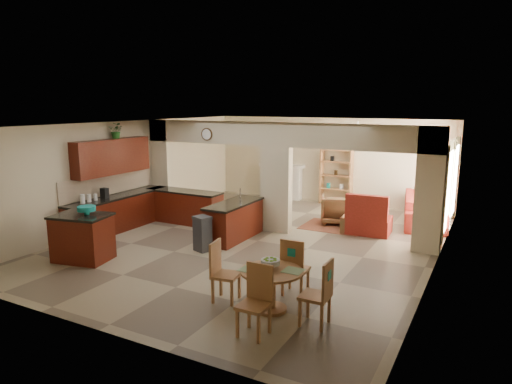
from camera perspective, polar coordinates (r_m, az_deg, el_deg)
The scene contains 39 objects.
floor at distance 11.08m, azimuth 0.23°, elevation -6.12°, with size 10.00×10.00×0.00m, color gray.
ceiling at distance 10.60m, azimuth 0.24°, elevation 8.49°, with size 10.00×10.00×0.00m, color white.
wall_back at distance 15.31m, azimuth 9.01°, elevation 3.90°, with size 8.00×8.00×0.00m, color beige.
wall_front at distance 6.85m, azimuth -19.72°, elevation -5.52°, with size 8.00×8.00×0.00m, color beige.
wall_left at distance 13.08m, azimuth -15.48°, elevation 2.42°, with size 10.00×10.00×0.00m, color beige.
wall_right at distance 9.60m, azimuth 21.87°, elevation -1.02°, with size 10.00×10.00×0.00m, color beige.
partition_left_pier at distance 13.62m, azimuth -11.68°, elevation 2.93°, with size 0.60×0.25×2.80m, color beige.
partition_center_pier at distance 11.69m, azimuth 2.52°, elevation 0.33°, with size 0.80×0.25×2.20m, color beige.
partition_right_pier at distance 10.61m, azimuth 20.88°, elevation 0.15°, with size 0.60×0.25×2.80m, color beige.
partition_header at distance 11.51m, azimuth 2.58°, elevation 7.19°, with size 8.00×0.25×0.60m, color beige.
kitchen_counter at distance 12.58m, azimuth -13.58°, elevation -2.16°, with size 2.52×3.29×1.48m.
upper_cabinets at distance 12.32m, azimuth -17.54°, elevation 4.24°, with size 0.35×2.40×0.90m, color #440C07.
peninsula at distance 11.15m, azimuth -2.77°, elevation -3.60°, with size 0.70×1.85×0.91m.
wall_clock at distance 12.38m, azimuth -6.18°, elevation 7.18°, with size 0.34×0.34×0.03m, color #462F17.
rug at distance 12.50m, azimuth 9.65°, elevation -4.26°, with size 1.60×1.30×0.01m, color brown.
fireplace at distance 15.86m, azimuth 3.25°, elevation 1.40°, with size 1.60×0.35×1.20m.
shelving_unit at distance 15.10m, azimuth 9.98°, elevation 1.86°, with size 1.00×0.32×1.80m, color #955E33.
window_a at distance 11.89m, azimuth 22.91°, elevation 0.13°, with size 0.02×0.90×1.90m, color white.
window_b at distance 13.57m, azimuth 23.59°, elevation 1.34°, with size 0.02×0.90×1.90m, color white.
glazed_door at distance 12.75m, azimuth 23.22°, elevation 0.11°, with size 0.02×0.70×2.10m, color white.
drape_a_left at distance 11.31m, azimuth 22.42°, elevation -0.36°, with size 0.10×0.28×2.30m, color #391C16.
drape_a_right at distance 12.49m, azimuth 22.99°, elevation 0.61°, with size 0.10×0.28×2.30m, color #391C16.
drape_b_left at distance 12.98m, azimuth 23.20°, elevation 0.96°, with size 0.10×0.28×2.30m, color #391C16.
drape_b_right at distance 14.16m, azimuth 23.63°, elevation 1.71°, with size 0.10×0.28×2.30m, color #391C16.
ceiling_fan at distance 12.86m, azimuth 12.59°, elevation 7.62°, with size 1.00×1.00×0.10m, color white.
kitchen_island at distance 10.31m, azimuth -20.87°, elevation -5.33°, with size 1.28×1.03×0.99m.
teal_bowl at distance 10.15m, azimuth -20.42°, elevation -2.16°, with size 0.37×0.37×0.17m, color teal.
trash_can at distance 10.34m, azimuth -6.70°, elevation -5.36°, with size 0.35×0.29×0.73m, color #2A292C.
dining_table at distance 7.40m, azimuth 1.92°, elevation -11.30°, with size 1.00×1.00×0.68m.
fruit_bowl at distance 7.38m, azimuth 1.81°, elevation -8.88°, with size 0.31×0.31×0.16m, color #6AB025.
sofa at distance 13.43m, azimuth 20.36°, elevation -2.02°, with size 1.06×2.70×0.79m, color maroon.
chaise at distance 12.04m, azimuth 13.96°, elevation -4.02°, with size 1.05×0.86×0.42m, color maroon.
armchair at distance 12.76m, azimuth 10.06°, elevation -2.15°, with size 0.84×0.87×0.79m, color maroon.
ottoman at distance 11.99m, azimuth 12.11°, elevation -3.99°, with size 0.58×0.58×0.42m, color maroon.
plant at distance 12.41m, azimuth -17.05°, elevation 7.34°, with size 0.37×0.32×0.41m, color #154D14.
chair_north at distance 7.91m, azimuth 4.76°, elevation -9.11°, with size 0.43×0.44×1.02m.
chair_east at distance 6.95m, azimuth 8.09°, elevation -12.13°, with size 0.43×0.42×1.02m.
chair_south at distance 6.69m, azimuth 0.06°, elevation -12.98°, with size 0.42×0.43×1.02m.
chair_west at distance 7.75m, azimuth -4.37°, elevation -9.56°, with size 0.48×0.48×1.02m.
Camera 1 is at (4.93, -9.37, 3.28)m, focal length 32.00 mm.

